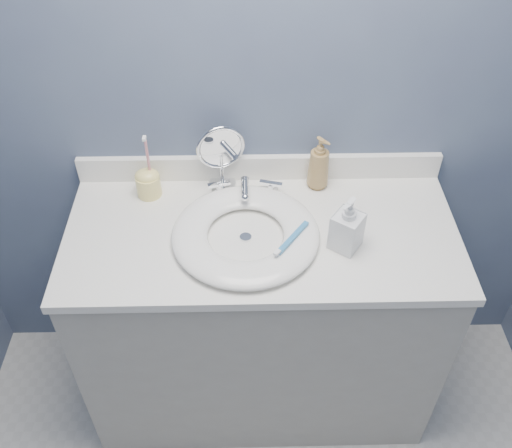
{
  "coord_description": "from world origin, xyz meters",
  "views": [
    {
      "loc": [
        -0.04,
        -0.29,
        2.11
      ],
      "look_at": [
        -0.02,
        0.94,
        0.94
      ],
      "focal_mm": 40.0,
      "sensor_mm": 36.0,
      "label": 1
    }
  ],
  "objects_px": {
    "soap_bottle_clear": "(348,224)",
    "toothbrush_holder": "(148,182)",
    "soap_bottle_amber": "(319,163)",
    "makeup_mirror": "(221,154)"
  },
  "relations": [
    {
      "from": "soap_bottle_amber",
      "to": "soap_bottle_clear",
      "type": "xyz_separation_m",
      "value": [
        0.05,
        -0.29,
        -0.0
      ]
    },
    {
      "from": "soap_bottle_clear",
      "to": "toothbrush_holder",
      "type": "relative_size",
      "value": 0.78
    },
    {
      "from": "makeup_mirror",
      "to": "soap_bottle_amber",
      "type": "distance_m",
      "value": 0.32
    },
    {
      "from": "soap_bottle_clear",
      "to": "makeup_mirror",
      "type": "bearing_deg",
      "value": 177.68
    },
    {
      "from": "soap_bottle_clear",
      "to": "soap_bottle_amber",
      "type": "bearing_deg",
      "value": 136.71
    },
    {
      "from": "toothbrush_holder",
      "to": "soap_bottle_amber",
      "type": "bearing_deg",
      "value": 3.46
    },
    {
      "from": "soap_bottle_clear",
      "to": "toothbrush_holder",
      "type": "xyz_separation_m",
      "value": [
        -0.61,
        0.25,
        -0.04
      ]
    },
    {
      "from": "soap_bottle_amber",
      "to": "toothbrush_holder",
      "type": "bearing_deg",
      "value": 143.27
    },
    {
      "from": "makeup_mirror",
      "to": "toothbrush_holder",
      "type": "distance_m",
      "value": 0.25
    },
    {
      "from": "soap_bottle_amber",
      "to": "soap_bottle_clear",
      "type": "relative_size",
      "value": 1.05
    }
  ]
}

